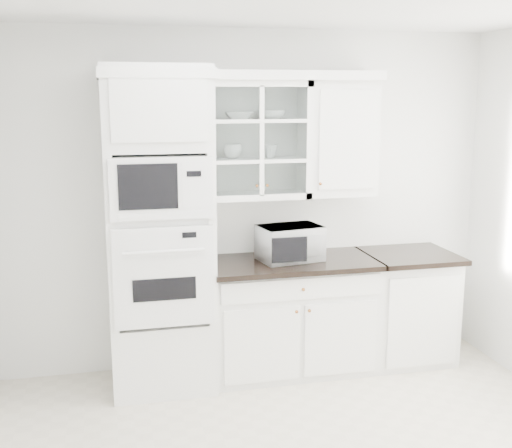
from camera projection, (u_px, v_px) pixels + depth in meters
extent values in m
cube|color=white|center=(249.00, 201.00, 5.18)|extent=(4.00, 0.02, 2.70)
cube|color=white|center=(159.00, 231.00, 4.74)|extent=(0.76, 0.65, 2.40)
cube|color=white|center=(164.00, 278.00, 4.47)|extent=(0.70, 0.03, 0.72)
cube|color=black|center=(165.00, 289.00, 4.47)|extent=(0.44, 0.01, 0.16)
cube|color=white|center=(161.00, 189.00, 4.35)|extent=(0.70, 0.03, 0.43)
cube|color=black|center=(148.00, 187.00, 4.31)|extent=(0.40, 0.01, 0.31)
cube|color=white|center=(291.00, 317.00, 5.14)|extent=(1.30, 0.60, 0.88)
cube|color=black|center=(293.00, 263.00, 5.02)|extent=(1.32, 0.67, 0.04)
cube|color=white|center=(406.00, 308.00, 5.36)|extent=(0.70, 0.60, 0.88)
cube|color=black|center=(410.00, 256.00, 5.24)|extent=(0.72, 0.67, 0.04)
cube|color=white|center=(257.00, 140.00, 4.94)|extent=(0.80, 0.33, 0.90)
cube|color=white|center=(257.00, 159.00, 4.97)|extent=(0.74, 0.29, 0.02)
cube|color=white|center=(257.00, 120.00, 4.91)|extent=(0.74, 0.29, 0.02)
cube|color=white|center=(339.00, 139.00, 5.09)|extent=(0.55, 0.33, 0.90)
cube|color=white|center=(244.00, 75.00, 4.79)|extent=(2.14, 0.38, 0.07)
imported|color=white|center=(289.00, 243.00, 5.02)|extent=(0.53, 0.47, 0.27)
imported|color=white|center=(240.00, 116.00, 4.85)|extent=(0.28, 0.28, 0.06)
imported|color=white|center=(272.00, 115.00, 4.92)|extent=(0.22, 0.22, 0.07)
imported|color=white|center=(233.00, 151.00, 4.93)|extent=(0.14, 0.14, 0.11)
imported|color=white|center=(270.00, 151.00, 4.99)|extent=(0.12, 0.12, 0.10)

